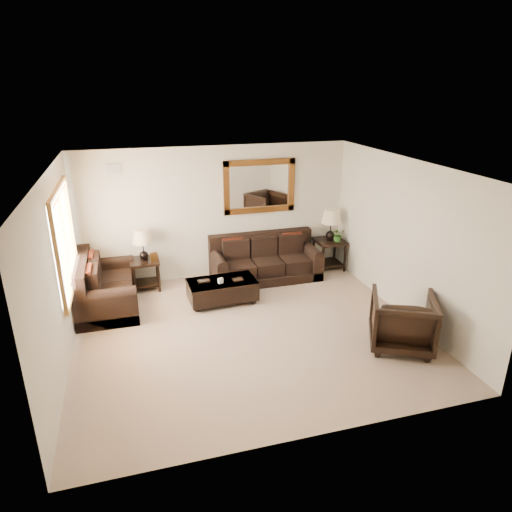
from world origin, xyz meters
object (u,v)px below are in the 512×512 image
object	(u,v)px
loveseat	(104,290)
end_table_right	(330,231)
armchair	(403,319)
end_table_left	(144,251)
sofa	(265,263)
coffee_table	(222,289)

from	to	relation	value
loveseat	end_table_right	bearing A→B (deg)	-82.54
end_table_right	armchair	world-z (taller)	end_table_right
end_table_left	armchair	world-z (taller)	end_table_left
sofa	end_table_left	xyz separation A→B (m)	(-2.42, 0.12, 0.47)
end_table_left	end_table_right	size ratio (longest dim) A/B	0.92
loveseat	end_table_right	xyz separation A→B (m)	(4.68, 0.61, 0.51)
end_table_left	coffee_table	bearing A→B (deg)	-36.91
end_table_left	armchair	bearing A→B (deg)	-41.61
sofa	coffee_table	bearing A→B (deg)	-141.17
end_table_right	end_table_left	bearing A→B (deg)	179.65
sofa	end_table_right	xyz separation A→B (m)	(1.50, 0.09, 0.54)
sofa	loveseat	distance (m)	3.23
sofa	end_table_right	size ratio (longest dim) A/B	1.66
end_table_right	armchair	bearing A→B (deg)	-94.56
end_table_right	coffee_table	xyz separation A→B (m)	(-2.59, -0.97, -0.60)
sofa	loveseat	xyz separation A→B (m)	(-3.19, -0.52, 0.03)
sofa	end_table_left	size ratio (longest dim) A/B	1.81
sofa	coffee_table	distance (m)	1.40
sofa	armchair	world-z (taller)	armchair
sofa	armchair	size ratio (longest dim) A/B	2.34
sofa	end_table_left	distance (m)	2.46
coffee_table	sofa	bearing A→B (deg)	36.06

